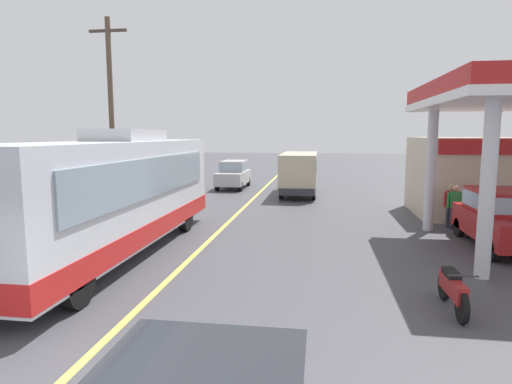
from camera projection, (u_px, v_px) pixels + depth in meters
ground at (256, 196)px, 24.73m from camera, size 120.00×120.00×0.00m
lane_divider_stripe at (240, 212)px, 19.82m from camera, size 0.16×50.00×0.01m
coach_bus_main at (113, 197)px, 12.55m from camera, size 2.60×11.04×3.69m
car_at_pump at (500, 216)px, 13.38m from camera, size 1.70×4.20×1.82m
minibus_opposing_lane at (299, 170)px, 25.33m from camera, size 2.04×6.13×2.44m
motorcycle_parked_forecourt at (453, 289)px, 8.63m from camera, size 0.55×1.80×0.92m
pedestrian_near_pump at (455, 205)px, 16.04m from camera, size 0.55×0.22×1.66m
pedestrian_by_shop at (451, 203)px, 16.32m from camera, size 0.55×0.22×1.66m
car_trailing_behind_bus at (234, 173)px, 28.50m from camera, size 1.70×4.20×1.82m
utility_pole_roadside at (111, 112)px, 20.02m from camera, size 1.80×0.24×8.81m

